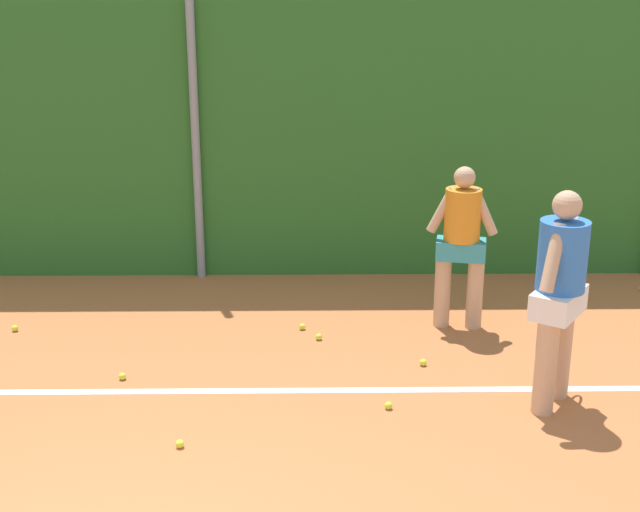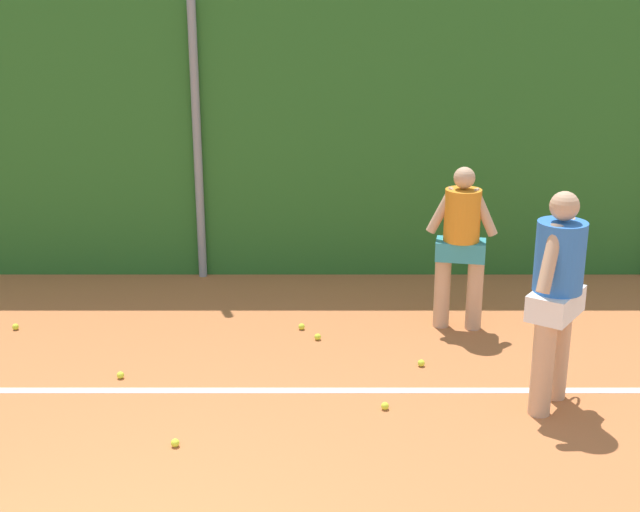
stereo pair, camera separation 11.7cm
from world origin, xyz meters
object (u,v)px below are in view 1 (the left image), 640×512
at_px(tennis_ball_5, 388,405).
at_px(tennis_ball_9, 319,337).
at_px(player_midcourt, 560,288).
at_px(tennis_ball_11, 423,362).
at_px(tennis_ball_1, 122,376).
at_px(tennis_ball_10, 180,444).
at_px(tennis_ball_2, 15,328).
at_px(tennis_ball_0, 302,327).
at_px(player_backcourt_far, 461,239).

relative_size(tennis_ball_5, tennis_ball_9, 1.00).
relative_size(player_midcourt, tennis_ball_11, 28.48).
xyz_separation_m(tennis_ball_1, tennis_ball_10, (0.69, -1.20, 0.00)).
relative_size(player_midcourt, tennis_ball_10, 28.48).
relative_size(tennis_ball_2, tennis_ball_5, 1.00).
distance_m(tennis_ball_2, tennis_ball_9, 3.16).
height_order(tennis_ball_0, tennis_ball_11, same).
distance_m(player_backcourt_far, tennis_ball_0, 1.87).
bearing_deg(player_midcourt, tennis_ball_9, 89.80).
height_order(tennis_ball_1, tennis_ball_5, same).
distance_m(tennis_ball_1, tennis_ball_2, 1.76).
bearing_deg(tennis_ball_1, player_midcourt, -7.66).
height_order(tennis_ball_2, tennis_ball_9, same).
height_order(tennis_ball_0, tennis_ball_2, same).
height_order(tennis_ball_9, tennis_ball_11, same).
relative_size(tennis_ball_0, tennis_ball_1, 1.00).
relative_size(player_midcourt, tennis_ball_2, 28.48).
distance_m(tennis_ball_2, tennis_ball_10, 3.10).
xyz_separation_m(player_backcourt_far, tennis_ball_1, (-3.26, -1.22, -0.93)).
xyz_separation_m(player_backcourt_far, tennis_ball_0, (-1.63, -0.07, -0.93)).
xyz_separation_m(tennis_ball_2, tennis_ball_11, (4.12, -0.88, 0.00)).
xyz_separation_m(tennis_ball_1, tennis_ball_9, (1.80, 0.88, 0.00)).
relative_size(tennis_ball_9, tennis_ball_10, 1.00).
bearing_deg(tennis_ball_9, tennis_ball_11, -32.36).
xyz_separation_m(tennis_ball_0, tennis_ball_1, (-1.63, -1.15, 0.00)).
xyz_separation_m(tennis_ball_0, tennis_ball_10, (-0.94, -2.34, 0.00)).
bearing_deg(tennis_ball_0, tennis_ball_9, -57.83).
relative_size(player_midcourt, tennis_ball_5, 28.48).
height_order(tennis_ball_1, tennis_ball_9, same).
bearing_deg(tennis_ball_9, tennis_ball_2, 175.24).
xyz_separation_m(player_backcourt_far, tennis_ball_5, (-0.88, -1.81, -0.93)).
bearing_deg(tennis_ball_9, tennis_ball_0, 122.17).
distance_m(tennis_ball_10, tennis_ball_11, 2.54).
relative_size(player_backcourt_far, tennis_ball_2, 25.87).
relative_size(tennis_ball_1, tennis_ball_10, 1.00).
bearing_deg(tennis_ball_9, tennis_ball_1, -153.99).
distance_m(tennis_ball_9, tennis_ball_11, 1.16).
xyz_separation_m(player_midcourt, tennis_ball_1, (-3.77, 0.51, -1.02)).
bearing_deg(tennis_ball_11, tennis_ball_9, 147.64).
xyz_separation_m(tennis_ball_0, tennis_ball_2, (-2.98, -0.01, 0.00)).
bearing_deg(player_backcourt_far, tennis_ball_0, 13.38).
bearing_deg(tennis_ball_11, tennis_ball_1, -174.68).
xyz_separation_m(player_midcourt, tennis_ball_9, (-1.97, 1.39, -1.02)).
distance_m(player_midcourt, player_backcourt_far, 1.80).
bearing_deg(tennis_ball_9, tennis_ball_10, -118.05).
distance_m(player_midcourt, tennis_ball_5, 1.73).
bearing_deg(tennis_ball_2, tennis_ball_1, -40.28).
bearing_deg(tennis_ball_5, tennis_ball_10, -160.16).
distance_m(tennis_ball_0, tennis_ball_11, 1.45).
height_order(tennis_ball_0, tennis_ball_1, same).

